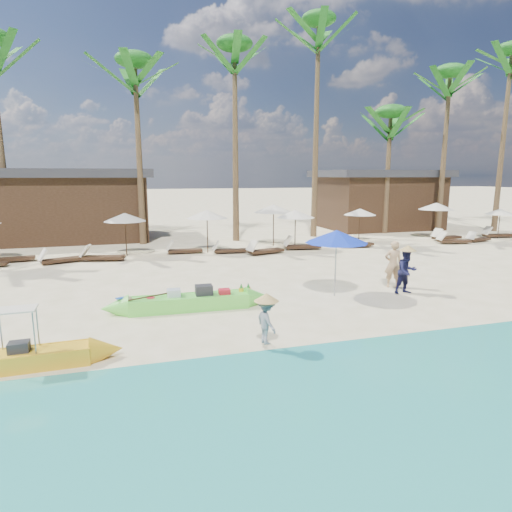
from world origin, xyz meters
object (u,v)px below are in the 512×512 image
object	(u,v)px
yellow_canoe	(9,360)
tourist	(393,264)
green_canoe	(189,302)
blue_umbrella	(337,236)

from	to	relation	value
yellow_canoe	tourist	distance (m)	11.92
green_canoe	yellow_canoe	size ratio (longest dim) A/B	1.13
tourist	blue_umbrella	size ratio (longest dim) A/B	0.76
green_canoe	tourist	bearing A→B (deg)	6.28
yellow_canoe	tourist	bearing A→B (deg)	15.41
blue_umbrella	yellow_canoe	bearing A→B (deg)	-160.48
green_canoe	tourist	size ratio (longest dim) A/B	3.34
blue_umbrella	tourist	bearing A→B (deg)	10.38
green_canoe	yellow_canoe	bearing A→B (deg)	-141.67
green_canoe	tourist	distance (m)	7.33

